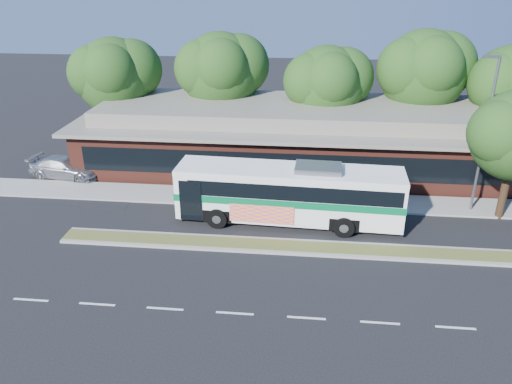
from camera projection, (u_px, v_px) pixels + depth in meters
The scene contains 12 objects.
ground at pixel (307, 255), 25.19m from camera, with size 120.00×120.00×0.00m, color black.
median_strip at pixel (308, 248), 25.70m from camera, with size 26.00×1.10×0.15m, color #525A26.
sidewalk at pixel (308, 200), 30.97m from camera, with size 44.00×2.60×0.12m, color gray.
parking_lot at pixel (58, 169), 35.94m from camera, with size 14.00×12.00×0.01m, color black.
plaza_building at pixel (310, 136), 36.09m from camera, with size 33.20×11.20×4.45m.
lamp_post at pixel (485, 132), 27.72m from camera, with size 0.93×0.18×9.07m.
tree_bg_a at pixel (120, 74), 37.87m from camera, with size 6.47×5.80×8.63m.
tree_bg_b at pixel (226, 70), 37.91m from camera, with size 6.69×6.00×9.00m.
tree_bg_c at pixel (332, 82), 36.48m from camera, with size 6.24×5.60×8.26m.
tree_bg_d at pixel (429, 70), 36.40m from camera, with size 6.91×6.20×9.37m.
transit_bus at pixel (290, 190), 27.71m from camera, with size 12.64×3.35×3.52m.
sedan at pixel (66, 168), 34.21m from camera, with size 2.02×4.98×1.44m, color #A1A4A7.
Camera 1 is at (-0.37, -21.80, 13.26)m, focal length 35.00 mm.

